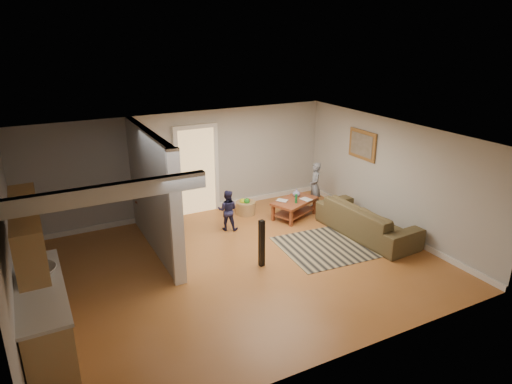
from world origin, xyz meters
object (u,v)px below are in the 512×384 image
Objects in this scene: sofa at (365,235)px; coffee_table at (295,204)px; tv_console at (157,207)px; speaker_left at (262,243)px; toy_basket at (246,207)px; toddler at (228,229)px; speaker_right at (174,224)px; child at (314,208)px.

sofa is 1.85m from coffee_table.
tv_console is 1.19× the size of speaker_left.
speaker_left reaches higher than toy_basket.
coffee_table reaches higher than toy_basket.
speaker_left reaches higher than toddler.
speaker_right is at bearing 42.75° from toddler.
toy_basket is at bearing 34.83° from sofa.
tv_console is at bearing -178.12° from toy_basket.
toy_basket is (0.88, 2.47, -0.29)m from speaker_left.
toddler is (1.45, -0.56, -0.61)m from tv_console.
toddler reaches higher than sofa.
speaker_left is at bearing -109.64° from toy_basket.
speaker_right is (-1.21, 1.62, 0.01)m from speaker_left.
speaker_left reaches higher than child.
tv_console is 0.80m from speaker_right.
coffee_table reaches higher than sofa.
coffee_table is at bearing -148.79° from toddler.
coffee_table is at bearing -49.17° from child.
sofa is 1.88× the size of coffee_table.
speaker_right is 2.28m from toy_basket.
coffee_table is at bearing 35.02° from speaker_left.
child is at bearing 29.18° from speaker_left.
speaker_left is 1.01× the size of toddler.
sofa is 2.56× the size of speaker_left.
coffee_table is 1.76m from toddler.
speaker_right reaches higher than speaker_left.
coffee_table is 1.36× the size of speaker_left.
speaker_left is (1.34, -2.40, -0.13)m from tv_console.
child is (-0.11, 1.86, 0.00)m from sofa.
child is at bearing 18.98° from coffee_table.
speaker_right reaches higher than toy_basket.
speaker_right is 3.86m from child.
speaker_right is at bearing -62.11° from child.
speaker_left is 1.96× the size of toy_basket.
sofa is 2.57× the size of toddler.
speaker_left reaches higher than tv_console.
coffee_table is 3.06m from speaker_right.
tv_console reaches higher than toy_basket.
toy_basket is at bearing -106.78° from toddler.
toddler is (-0.77, -0.64, -0.18)m from toy_basket.
child is 1.27× the size of toddler.
speaker_left is 3.33m from child.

